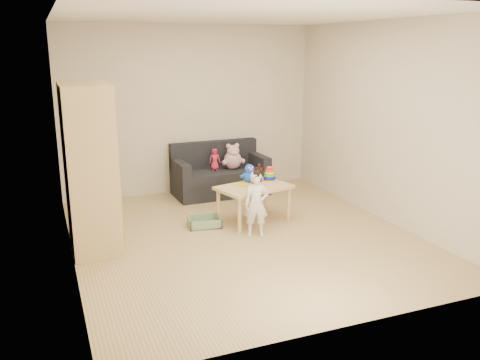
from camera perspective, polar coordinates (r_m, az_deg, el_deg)
name	(u,v)px	position (r m, az deg, el deg)	size (l,w,h in m)	color
room	(244,132)	(5.94, 0.44, 5.46)	(4.50, 4.50, 4.50)	tan
wardrobe	(89,167)	(6.00, -16.55, 1.40)	(0.52, 1.04, 1.88)	#ECC081
sofa	(220,182)	(7.99, -2.21, -0.18)	(1.44, 0.72, 0.41)	black
play_table	(254,204)	(6.72, 1.56, -2.69)	(0.93, 0.59, 0.49)	tan
storage_bin	(205,222)	(6.61, -4.01, -4.70)	(0.42, 0.31, 0.12)	gray
toddler	(256,205)	(6.20, 1.85, -2.79)	(0.29, 0.19, 0.78)	white
pink_bear	(233,158)	(7.93, -0.83, 2.47)	(0.30, 0.25, 0.34)	#D59DA9
doll	(215,160)	(7.84, -2.85, 2.30)	(0.17, 0.11, 0.33)	#C62549
ring_stacker	(270,175)	(6.90, 3.33, 0.54)	(0.17, 0.17, 0.20)	#BDD10B
brown_bottle	(259,174)	(6.86, 2.12, 0.67)	(0.08, 0.08, 0.24)	black
blue_plush	(249,173)	(6.80, 1.02, 0.79)	(0.21, 0.17, 0.26)	#1C51FF
wooden_figure	(253,183)	(6.59, 1.43, -0.33)	(0.04, 0.04, 0.11)	brown
yellow_book	(243,184)	(6.70, 0.28, -0.49)	(0.19, 0.19, 0.01)	yellow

